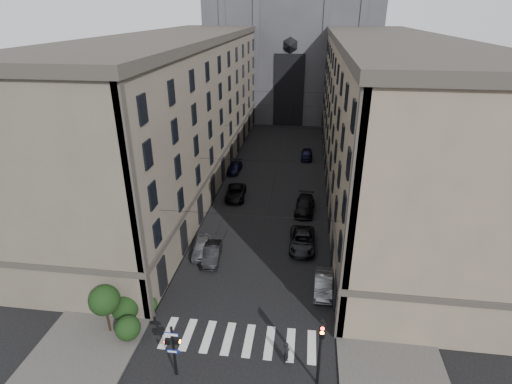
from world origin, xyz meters
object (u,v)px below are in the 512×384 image
at_px(traffic_light_right, 320,346).
at_px(car_right_midnear, 302,241).
at_px(car_left_midnear, 212,254).
at_px(car_left_midfar, 236,193).
at_px(pedestrian_signal_left, 173,348).
at_px(car_right_midfar, 305,205).
at_px(car_right_far, 307,154).
at_px(car_left_near, 202,247).
at_px(car_left_far, 234,168).
at_px(car_right_near, 323,284).
at_px(gothic_tower, 293,29).
at_px(pedestrian, 287,353).

xyz_separation_m(traffic_light_right, car_right_midnear, (-1.40, 16.07, -2.54)).
distance_m(car_left_midnear, car_left_midfar, 13.82).
distance_m(pedestrian_signal_left, car_right_midfar, 25.62).
xyz_separation_m(traffic_light_right, car_right_far, (-1.40, 42.22, -2.55)).
height_order(car_left_near, car_right_far, car_right_far).
height_order(car_right_midnear, car_right_midfar, car_right_midfar).
xyz_separation_m(car_left_midnear, car_left_far, (-2.00, 22.58, -0.06)).
bearing_deg(car_right_near, car_right_far, 94.82).
bearing_deg(car_left_near, car_left_midnear, -45.13).
height_order(gothic_tower, car_right_near, gothic_tower).
relative_size(car_left_midnear, car_right_midnear, 0.79).
distance_m(car_right_far, pedestrian, 40.74).
relative_size(pedestrian_signal_left, car_left_far, 0.90).
bearing_deg(car_right_midnear, car_left_midfar, 128.88).
bearing_deg(car_left_near, gothic_tower, 78.17).
distance_m(car_left_near, pedestrian, 15.17).
distance_m(car_left_midnear, car_right_midfar, 14.08).
bearing_deg(car_left_midfar, pedestrian_signal_left, -91.98).
xyz_separation_m(pedestrian_signal_left, traffic_light_right, (9.11, 0.42, 0.97)).
bearing_deg(pedestrian, car_left_far, 19.49).
height_order(pedestrian_signal_left, traffic_light_right, traffic_light_right).
bearing_deg(car_right_far, car_left_midfar, -117.96).
distance_m(car_right_near, car_right_midfar, 14.59).
bearing_deg(car_right_far, pedestrian, -90.15).
bearing_deg(traffic_light_right, pedestrian_signal_left, -177.36).
xyz_separation_m(car_left_near, car_right_near, (11.60, -4.23, -0.02)).
relative_size(gothic_tower, car_left_midfar, 11.41).
distance_m(car_left_midnear, car_right_midnear, 9.05).
relative_size(traffic_light_right, car_right_midnear, 0.96).
bearing_deg(car_left_near, pedestrian_signal_left, -88.74).
bearing_deg(car_right_midfar, pedestrian_signal_left, -104.61).
bearing_deg(car_left_midnear, gothic_tower, 80.42).
height_order(car_left_midnear, car_right_midfar, car_right_midfar).
bearing_deg(gothic_tower, traffic_light_right, -85.62).
bearing_deg(traffic_light_right, car_left_midnear, 127.67).
distance_m(gothic_tower, pedestrian_signal_left, 75.15).
relative_size(pedestrian_signal_left, car_right_far, 0.92).
distance_m(traffic_light_right, car_left_near, 17.79).
distance_m(gothic_tower, car_right_far, 35.47).
height_order(gothic_tower, car_right_midfar, gothic_tower).
bearing_deg(car_left_far, car_right_near, -60.90).
bearing_deg(car_left_midfar, pedestrian, -76.25).
bearing_deg(car_right_near, gothic_tower, 96.94).
height_order(traffic_light_right, car_left_midfar, traffic_light_right).
distance_m(traffic_light_right, car_left_midnear, 16.24).
xyz_separation_m(car_left_midnear, car_right_near, (10.34, -3.23, -0.01)).
bearing_deg(car_right_far, car_left_midnear, -105.11).
relative_size(pedestrian_signal_left, car_left_midnear, 0.94).
height_order(car_left_near, car_right_near, car_left_near).
relative_size(car_right_far, pedestrian, 2.53).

